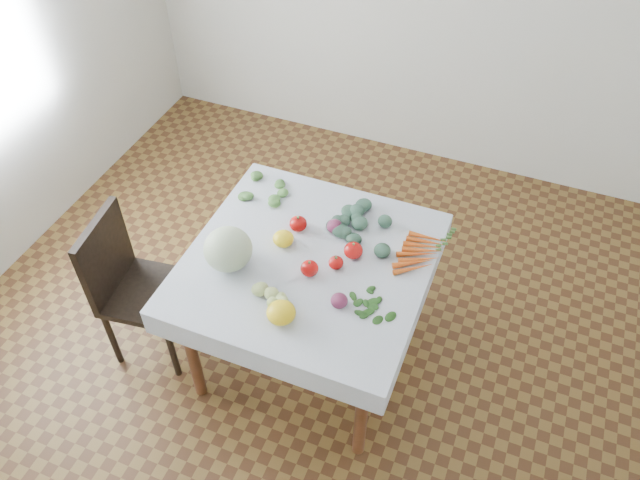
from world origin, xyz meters
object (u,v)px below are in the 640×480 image
(carrot_bunch, at_px, (420,252))
(table, at_px, (308,274))
(cabbage, at_px, (228,249))
(chair, at_px, (130,280))
(heirloom_back, at_px, (283,239))

(carrot_bunch, bearing_deg, table, -154.18)
(cabbage, bearing_deg, table, 26.00)
(chair, distance_m, carrot_bunch, 1.47)
(table, xyz_separation_m, cabbage, (-0.33, -0.16, 0.20))
(table, relative_size, heirloom_back, 9.78)
(heirloom_back, distance_m, carrot_bunch, 0.66)
(chair, bearing_deg, carrot_bunch, 19.78)
(table, xyz_separation_m, carrot_bunch, (0.48, 0.23, 0.12))
(table, xyz_separation_m, heirloom_back, (-0.15, 0.05, 0.14))
(cabbage, height_order, carrot_bunch, cabbage)
(chair, relative_size, cabbage, 3.94)
(cabbage, relative_size, carrot_bunch, 0.71)
(heirloom_back, relative_size, carrot_bunch, 0.32)
(chair, height_order, heirloom_back, chair)
(chair, relative_size, heirloom_back, 8.66)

